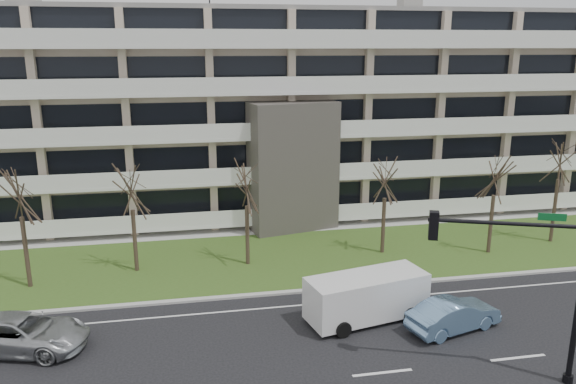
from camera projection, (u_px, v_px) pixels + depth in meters
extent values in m
plane|color=black|center=(382.00, 373.00, 22.54)|extent=(160.00, 160.00, 0.00)
cube|color=#35531B|center=(310.00, 256.00, 34.88)|extent=(90.00, 10.00, 0.06)
cube|color=#B2B2AD|center=(331.00, 289.00, 30.12)|extent=(90.00, 0.35, 0.12)
cube|color=#B2B2AD|center=(293.00, 228.00, 40.10)|extent=(90.00, 2.00, 0.08)
cube|color=white|center=(338.00, 302.00, 28.71)|extent=(90.00, 0.12, 0.01)
cube|color=#C0AC95|center=(276.00, 112.00, 44.83)|extent=(60.00, 12.00, 15.00)
cube|color=gray|center=(276.00, 12.00, 42.87)|extent=(60.50, 12.50, 0.30)
cube|color=#4C4742|center=(293.00, 167.00, 38.95)|extent=(6.39, 3.69, 9.00)
cube|color=black|center=(294.00, 202.00, 39.41)|extent=(4.92, 1.19, 3.50)
cube|color=black|center=(290.00, 197.00, 40.50)|extent=(58.00, 0.10, 1.80)
cube|color=white|center=(292.00, 219.00, 40.24)|extent=(58.00, 1.40, 0.22)
cube|color=white|center=(294.00, 214.00, 39.47)|extent=(58.00, 0.08, 1.00)
cube|color=black|center=(290.00, 156.00, 39.73)|extent=(58.00, 0.10, 1.80)
cube|color=white|center=(292.00, 179.00, 39.47)|extent=(58.00, 1.40, 0.22)
cube|color=white|center=(294.00, 172.00, 38.70)|extent=(58.00, 0.08, 1.00)
cube|color=black|center=(291.00, 113.00, 38.96)|extent=(58.00, 0.10, 1.80)
cube|color=white|center=(292.00, 136.00, 38.70)|extent=(58.00, 1.40, 0.22)
cube|color=white|center=(294.00, 129.00, 37.93)|extent=(58.00, 0.08, 1.00)
cube|color=black|center=(291.00, 69.00, 38.19)|extent=(58.00, 0.10, 1.80)
cube|color=white|center=(292.00, 92.00, 37.93)|extent=(58.00, 1.40, 0.22)
cube|color=white|center=(294.00, 84.00, 37.16)|extent=(58.00, 0.08, 1.00)
cube|color=black|center=(291.00, 23.00, 37.42)|extent=(58.00, 0.10, 1.80)
cube|color=white|center=(293.00, 47.00, 37.16)|extent=(58.00, 1.40, 0.22)
cube|color=white|center=(294.00, 37.00, 36.39)|extent=(58.00, 0.08, 1.00)
imported|color=#B5B8BD|center=(22.00, 333.00, 24.08)|extent=(6.07, 3.96, 1.55)
imported|color=#76A0CC|center=(454.00, 315.00, 25.76)|extent=(4.78, 2.77, 1.49)
cube|color=white|center=(367.00, 296.00, 26.61)|extent=(6.08, 3.32, 2.03)
cube|color=black|center=(367.00, 284.00, 26.46)|extent=(5.63, 3.08, 0.75)
cube|color=white|center=(414.00, 289.00, 27.69)|extent=(0.80, 2.06, 1.28)
cylinder|color=black|center=(343.00, 330.00, 25.20)|extent=(0.79, 0.42, 0.75)
cylinder|color=black|center=(322.00, 309.00, 27.09)|extent=(0.79, 0.42, 0.75)
cylinder|color=black|center=(411.00, 315.00, 26.57)|extent=(0.79, 0.42, 0.75)
cylinder|color=black|center=(386.00, 297.00, 28.47)|extent=(0.79, 0.42, 0.75)
cylinder|color=black|center=(568.00, 378.00, 21.88)|extent=(0.40, 0.40, 0.33)
cylinder|color=black|center=(507.00, 223.00, 20.75)|extent=(5.41, 2.13, 0.15)
cube|color=black|center=(434.00, 225.00, 21.23)|extent=(0.45, 0.45, 1.10)
sphere|color=red|center=(434.00, 217.00, 21.14)|extent=(0.22, 0.22, 0.22)
sphere|color=orange|center=(434.00, 225.00, 21.23)|extent=(0.22, 0.22, 0.22)
sphere|color=green|center=(433.00, 234.00, 21.32)|extent=(0.22, 0.22, 0.22)
cube|color=#0C5926|center=(552.00, 217.00, 20.42)|extent=(0.94, 0.38, 0.27)
cylinder|color=#382B21|center=(26.00, 253.00, 29.95)|extent=(0.24, 0.24, 3.99)
cylinder|color=#382B21|center=(135.00, 241.00, 32.14)|extent=(0.24, 0.24, 3.71)
cylinder|color=#382B21|center=(247.00, 236.00, 33.14)|extent=(0.24, 0.24, 3.65)
cylinder|color=#382B21|center=(383.00, 226.00, 34.98)|extent=(0.24, 0.24, 3.60)
cylinder|color=#382B21|center=(491.00, 224.00, 34.97)|extent=(0.24, 0.24, 3.78)
cylinder|color=#382B21|center=(554.00, 211.00, 36.86)|extent=(0.24, 0.24, 4.28)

